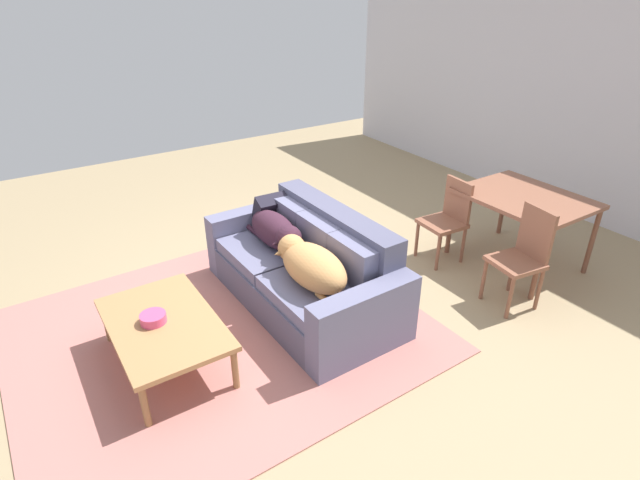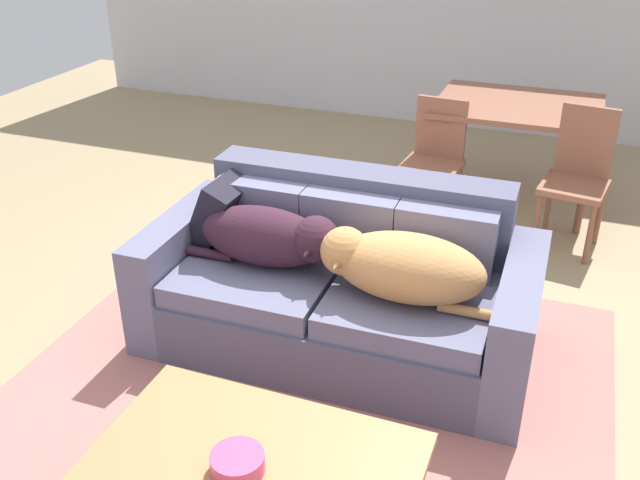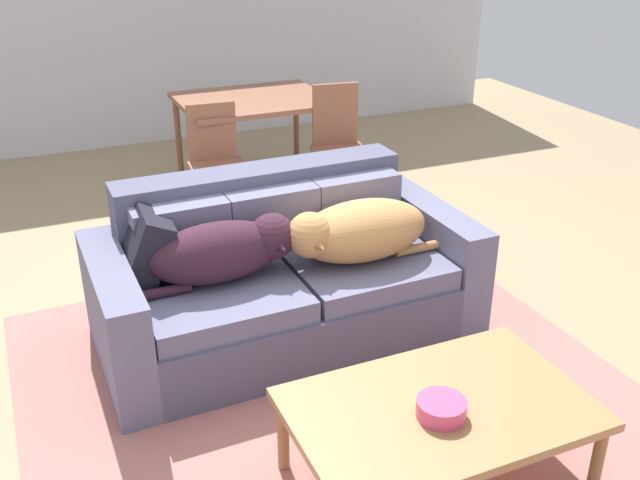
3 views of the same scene
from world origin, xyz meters
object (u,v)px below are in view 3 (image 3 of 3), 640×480
at_px(dog_on_right_cushion, 356,231).
at_px(dining_table, 253,107).
at_px(dog_on_left_cushion, 227,250).
at_px(dining_chair_near_right, 339,141).
at_px(throw_pillow_by_left_arm, 144,248).
at_px(dining_chair_near_left, 216,158).
at_px(couch, 282,277).
at_px(coffee_table, 439,413).
at_px(bowl_on_coffee_table, 441,408).

relative_size(dog_on_right_cushion, dining_table, 0.79).
xyz_separation_m(dog_on_left_cushion, dining_chair_near_right, (1.42, 1.72, -0.10)).
relative_size(throw_pillow_by_left_arm, dining_chair_near_left, 0.44).
distance_m(couch, dog_on_left_cushion, 0.46).
relative_size(dog_on_right_cushion, dining_chair_near_left, 1.07).
relative_size(throw_pillow_by_left_arm, dining_chair_near_right, 0.41).
distance_m(dining_table, dining_chair_near_right, 0.80).
xyz_separation_m(coffee_table, bowl_on_coffee_table, (-0.03, -0.06, 0.07)).
bearing_deg(dog_on_right_cushion, throw_pillow_by_left_arm, 166.78).
relative_size(bowl_on_coffee_table, dining_chair_near_left, 0.22).
relative_size(couch, dining_chair_near_left, 2.32).
relative_size(dog_on_left_cushion, dining_chair_near_right, 0.94).
bearing_deg(couch, dining_chair_near_left, 85.08).
xyz_separation_m(throw_pillow_by_left_arm, dining_chair_near_left, (0.83, 1.61, -0.14)).
relative_size(dog_on_left_cushion, bowl_on_coffee_table, 4.53).
bearing_deg(coffee_table, throw_pillow_by_left_arm, 121.10).
relative_size(throw_pillow_by_left_arm, dining_table, 0.32).
bearing_deg(throw_pillow_by_left_arm, dining_chair_near_right, 40.81).
relative_size(couch, dining_table, 1.71).
bearing_deg(dining_table, dining_chair_near_right, -51.54).
height_order(couch, bowl_on_coffee_table, couch).
xyz_separation_m(dog_on_left_cushion, coffee_table, (0.48, -1.25, -0.25)).
bearing_deg(throw_pillow_by_left_arm, coffee_table, -58.90).
bearing_deg(dining_chair_near_left, couch, -89.78).
bearing_deg(dog_on_left_cushion, dining_chair_near_right, 49.56).
bearing_deg(dog_on_left_cushion, couch, 18.91).
relative_size(dog_on_left_cushion, dining_table, 0.75).
height_order(coffee_table, bowl_on_coffee_table, bowl_on_coffee_table).
bearing_deg(dog_on_right_cushion, dining_table, 83.23).
height_order(bowl_on_coffee_table, dining_chair_near_left, dining_chair_near_left).
bearing_deg(coffee_table, dog_on_left_cushion, 110.95).
distance_m(dining_chair_near_left, dining_chair_near_right, 0.97).
bearing_deg(dining_chair_near_right, coffee_table, -98.96).
bearing_deg(dining_chair_near_right, dining_chair_near_left, -174.92).
relative_size(dining_table, dining_chair_near_right, 1.26).
bearing_deg(throw_pillow_by_left_arm, dog_on_left_cushion, -24.17).
xyz_separation_m(throw_pillow_by_left_arm, coffee_table, (0.86, -1.42, -0.26)).
bearing_deg(dining_chair_near_left, dog_on_left_cushion, -100.08).
height_order(dog_on_left_cushion, dining_chair_near_left, dining_chair_near_left).
height_order(dog_on_left_cushion, dining_chair_near_right, dining_chair_near_right).
relative_size(coffee_table, dining_chair_near_right, 1.26).
height_order(throw_pillow_by_left_arm, dining_chair_near_left, dining_chair_near_left).
bearing_deg(coffee_table, dining_table, 82.76).
bearing_deg(dining_table, dog_on_right_cushion, -95.81).
distance_m(throw_pillow_by_left_arm, dining_table, 2.53).
distance_m(dog_on_right_cushion, bowl_on_coffee_table, 1.28).
distance_m(couch, coffee_table, 1.38).
bearing_deg(coffee_table, couch, 95.90).
bearing_deg(throw_pillow_by_left_arm, dining_table, 58.71).
bearing_deg(dining_table, coffee_table, -97.24).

